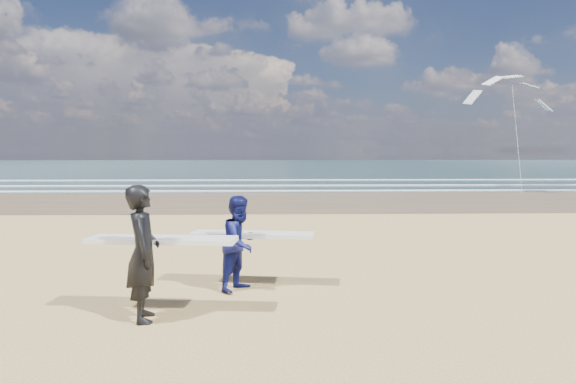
{
  "coord_description": "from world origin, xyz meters",
  "views": [
    {
      "loc": [
        2.56,
        -7.37,
        2.42
      ],
      "look_at": [
        2.98,
        6.0,
        1.34
      ],
      "focal_mm": 32.0,
      "sensor_mm": 36.0,
      "label": 1
    }
  ],
  "objects": [
    {
      "name": "ocean",
      "position": [
        20.0,
        72.0,
        0.01
      ],
      "size": [
        220.0,
        100.0,
        0.02
      ],
      "primitive_type": "cube",
      "color": "#193438",
      "rests_on": "ground"
    },
    {
      "name": "foam_breakers",
      "position": [
        20.0,
        28.1,
        0.05
      ],
      "size": [
        220.0,
        11.7,
        0.05
      ],
      "color": "white",
      "rests_on": "ground"
    },
    {
      "name": "surfer_near",
      "position": [
        0.75,
        -0.09,
        0.98
      ],
      "size": [
        2.24,
        1.11,
        1.94
      ],
      "color": "black",
      "rests_on": "ground"
    },
    {
      "name": "surfer_far",
      "position": [
        2.03,
        1.46,
        0.83
      ],
      "size": [
        2.25,
        1.27,
        1.65
      ],
      "color": "#0D114B",
      "rests_on": "ground"
    },
    {
      "name": "kite_1",
      "position": [
        17.56,
        24.05,
        4.53
      ],
      "size": [
        5.56,
        4.71,
        8.24
      ],
      "color": "slate",
      "rests_on": "ground"
    }
  ]
}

